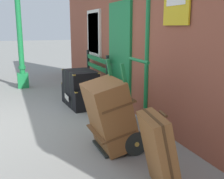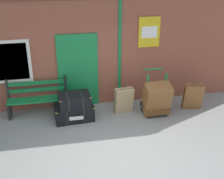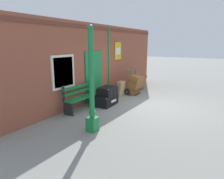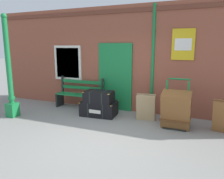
# 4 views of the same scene
# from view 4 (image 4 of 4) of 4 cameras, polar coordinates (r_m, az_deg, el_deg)

# --- Properties ---
(ground_plane) EXTENTS (60.00, 60.00, 0.00)m
(ground_plane) POSITION_cam_4_polar(r_m,az_deg,el_deg) (4.67, -3.55, -13.95)
(ground_plane) COLOR gray
(brick_facade) EXTENTS (10.40, 0.35, 3.20)m
(brick_facade) POSITION_cam_4_polar(r_m,az_deg,el_deg) (6.67, 5.97, 7.87)
(brick_facade) COLOR brown
(brick_facade) RESTS_ON ground
(lamp_post) EXTENTS (0.28, 0.28, 2.87)m
(lamp_post) POSITION_cam_4_polar(r_m,az_deg,el_deg) (6.69, -25.51, 2.41)
(lamp_post) COLOR #197A3D
(lamp_post) RESTS_ON ground
(platform_bench) EXTENTS (1.60, 0.43, 1.01)m
(platform_bench) POSITION_cam_4_polar(r_m,az_deg,el_deg) (7.12, -8.53, -1.36)
(platform_bench) COLOR #197A3D
(platform_bench) RESTS_ON ground
(steamer_trunk_base) EXTENTS (1.05, 0.72, 0.43)m
(steamer_trunk_base) POSITION_cam_4_polar(r_m,az_deg,el_deg) (6.36, -3.44, -4.98)
(steamer_trunk_base) COLOR black
(steamer_trunk_base) RESTS_ON ground
(steamer_trunk_middle) EXTENTS (0.85, 0.61, 0.33)m
(steamer_trunk_middle) POSITION_cam_4_polar(r_m,az_deg,el_deg) (6.20, -3.47, -1.86)
(steamer_trunk_middle) COLOR black
(steamer_trunk_middle) RESTS_ON steamer_trunk_base
(porters_trolley) EXTENTS (0.71, 0.59, 1.20)m
(porters_trolley) POSITION_cam_4_polar(r_m,az_deg,el_deg) (5.72, 16.69, -6.67)
(porters_trolley) COLOR black
(porters_trolley) RESTS_ON ground
(large_brown_trunk) EXTENTS (0.70, 0.64, 0.96)m
(large_brown_trunk) POSITION_cam_4_polar(r_m,az_deg,el_deg) (5.49, 16.62, -5.14)
(large_brown_trunk) COLOR brown
(large_brown_trunk) RESTS_ON ground
(suitcase_charcoal) EXTENTS (0.54, 0.35, 0.75)m
(suitcase_charcoal) POSITION_cam_4_polar(r_m,az_deg,el_deg) (5.97, 8.98, -4.65)
(suitcase_charcoal) COLOR tan
(suitcase_charcoal) RESTS_ON ground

